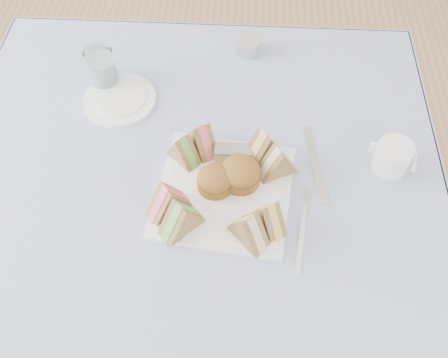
# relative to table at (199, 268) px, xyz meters

# --- Properties ---
(floor) EXTENTS (4.00, 4.00, 0.00)m
(floor) POSITION_rel_table_xyz_m (0.00, 0.00, -0.37)
(floor) COLOR #9E7751
(floor) RESTS_ON ground
(table) EXTENTS (0.90, 0.90, 0.74)m
(table) POSITION_rel_table_xyz_m (0.00, 0.00, 0.00)
(table) COLOR brown
(table) RESTS_ON floor
(tablecloth) EXTENTS (1.02, 1.02, 0.01)m
(tablecloth) POSITION_rel_table_xyz_m (0.00, 0.00, 0.37)
(tablecloth) COLOR #9EA7C8
(tablecloth) RESTS_ON table
(serving_plate) EXTENTS (0.29, 0.29, 0.01)m
(serving_plate) POSITION_rel_table_xyz_m (0.07, -0.01, 0.38)
(serving_plate) COLOR white
(serving_plate) RESTS_ON tablecloth
(sandwich_fl_a) EXTENTS (0.09, 0.08, 0.08)m
(sandwich_fl_a) POSITION_rel_table_xyz_m (-0.03, -0.06, 0.43)
(sandwich_fl_a) COLOR brown
(sandwich_fl_a) RESTS_ON serving_plate
(sandwich_fl_b) EXTENTS (0.09, 0.09, 0.08)m
(sandwich_fl_b) POSITION_rel_table_xyz_m (-0.01, -0.10, 0.43)
(sandwich_fl_b) COLOR brown
(sandwich_fl_b) RESTS_ON serving_plate
(sandwich_fr_a) EXTENTS (0.07, 0.08, 0.07)m
(sandwich_fr_a) POSITION_rel_table_xyz_m (0.15, -0.08, 0.42)
(sandwich_fr_a) COLOR brown
(sandwich_fr_a) RESTS_ON serving_plate
(sandwich_fr_b) EXTENTS (0.08, 0.09, 0.07)m
(sandwich_fr_b) POSITION_rel_table_xyz_m (0.12, -0.11, 0.42)
(sandwich_fr_b) COLOR brown
(sandwich_fr_b) RESTS_ON serving_plate
(sandwich_bl_a) EXTENTS (0.08, 0.08, 0.07)m
(sandwich_bl_a) POSITION_rel_table_xyz_m (-0.02, 0.06, 0.42)
(sandwich_bl_a) COLOR brown
(sandwich_bl_a) RESTS_ON serving_plate
(sandwich_bl_b) EXTENTS (0.07, 0.09, 0.07)m
(sandwich_bl_b) POSITION_rel_table_xyz_m (0.02, 0.09, 0.42)
(sandwich_bl_b) COLOR brown
(sandwich_bl_b) RESTS_ON serving_plate
(sandwich_br_a) EXTENTS (0.09, 0.07, 0.07)m
(sandwich_br_a) POSITION_rel_table_xyz_m (0.17, 0.04, 0.42)
(sandwich_br_a) COLOR brown
(sandwich_br_a) RESTS_ON serving_plate
(sandwich_br_b) EXTENTS (0.09, 0.09, 0.08)m
(sandwich_br_b) POSITION_rel_table_xyz_m (0.14, 0.07, 0.43)
(sandwich_br_b) COLOR brown
(sandwich_br_b) RESTS_ON serving_plate
(scone_left) EXTENTS (0.08, 0.08, 0.05)m
(scone_left) POSITION_rel_table_xyz_m (0.05, -0.00, 0.41)
(scone_left) COLOR brown
(scone_left) RESTS_ON serving_plate
(scone_right) EXTENTS (0.10, 0.10, 0.05)m
(scone_right) POSITION_rel_table_xyz_m (0.10, 0.01, 0.41)
(scone_right) COLOR brown
(scone_right) RESTS_ON serving_plate
(pastry_slice) EXTENTS (0.07, 0.03, 0.04)m
(pastry_slice) POSITION_rel_table_xyz_m (0.08, 0.07, 0.41)
(pastry_slice) COLOR #D2C87D
(pastry_slice) RESTS_ON serving_plate
(side_plate) EXTENTS (0.19, 0.19, 0.01)m
(side_plate) POSITION_rel_table_xyz_m (-0.18, 0.23, 0.38)
(side_plate) COLOR white
(side_plate) RESTS_ON tablecloth
(water_glass) EXTENTS (0.08, 0.08, 0.09)m
(water_glass) POSITION_rel_table_xyz_m (-0.23, 0.28, 0.42)
(water_glass) COLOR white
(water_glass) RESTS_ON tablecloth
(tea_strainer) EXTENTS (0.08, 0.08, 0.04)m
(tea_strainer) POSITION_rel_table_xyz_m (0.10, 0.41, 0.39)
(tea_strainer) COLOR silver
(tea_strainer) RESTS_ON tablecloth
(knife) EXTENTS (0.04, 0.20, 0.00)m
(knife) POSITION_rel_table_xyz_m (0.25, 0.07, 0.38)
(knife) COLOR silver
(knife) RESTS_ON tablecloth
(fork) EXTENTS (0.03, 0.16, 0.00)m
(fork) POSITION_rel_table_xyz_m (0.22, -0.10, 0.38)
(fork) COLOR silver
(fork) RESTS_ON tablecloth
(creamer_jug) EXTENTS (0.09, 0.09, 0.06)m
(creamer_jug) POSITION_rel_table_xyz_m (0.40, 0.07, 0.41)
(creamer_jug) COLOR white
(creamer_jug) RESTS_ON tablecloth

